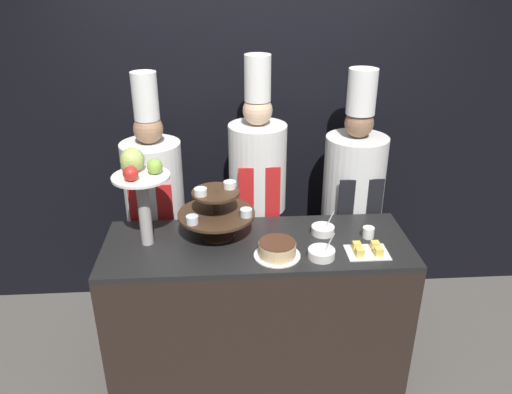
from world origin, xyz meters
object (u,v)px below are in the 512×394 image
object	(u,v)px
tiered_stand	(216,210)
cake_round	(277,249)
fruit_pedestal	(139,180)
cup_white	(368,232)
cake_square_tray	(367,250)
chef_center_left	(257,190)
serving_bowl_near	(321,253)
chef_center_right	(352,196)
serving_bowl_far	(323,230)
chef_left	(155,203)

from	to	relation	value
tiered_stand	cake_round	size ratio (longest dim) A/B	1.74
fruit_pedestal	cup_white	world-z (taller)	fruit_pedestal
cake_square_tray	chef_center_left	bearing A→B (deg)	129.48
serving_bowl_near	tiered_stand	bearing A→B (deg)	154.72
cake_square_tray	chef_center_right	world-z (taller)	chef_center_right
fruit_pedestal	serving_bowl_near	size ratio (longest dim) A/B	3.71
fruit_pedestal	serving_bowl_far	xyz separation A→B (m)	(1.06, 0.03, -0.37)
cup_white	chef_center_left	xyz separation A→B (m)	(-0.63, 0.52, 0.06)
tiered_stand	chef_center_left	size ratio (longest dim) A/B	0.24
cake_square_tray	serving_bowl_far	xyz separation A→B (m)	(-0.21, 0.24, 0.01)
fruit_pedestal	serving_bowl_far	size ratio (longest dim) A/B	3.77
cup_white	chef_center_right	bearing A→B (deg)	86.47
cake_square_tray	chef_center_left	xyz separation A→B (m)	(-0.58, 0.70, 0.07)
cup_white	chef_left	size ratio (longest dim) A/B	0.04
cake_round	chef_left	world-z (taller)	chef_left
serving_bowl_near	chef_center_right	world-z (taller)	chef_center_right
cake_round	cake_square_tray	distance (m)	0.51
fruit_pedestal	chef_left	size ratio (longest dim) A/B	0.31
fruit_pedestal	cup_white	xyz separation A→B (m)	(1.32, -0.04, -0.36)
cake_round	chef_left	bearing A→B (deg)	137.32
cake_square_tray	chef_center_left	size ratio (longest dim) A/B	0.12
fruit_pedestal	chef_center_right	xyz separation A→B (m)	(1.35, 0.49, -0.37)
cake_round	cake_square_tray	xyz separation A→B (m)	(0.51, -0.00, -0.03)
fruit_pedestal	cake_square_tray	bearing A→B (deg)	-9.49
cup_white	chef_center_right	distance (m)	0.52
fruit_pedestal	serving_bowl_far	distance (m)	1.12
chef_left	chef_center_left	distance (m)	0.70
cake_square_tray	chef_left	distance (m)	1.45
serving_bowl_far	chef_center_left	xyz separation A→B (m)	(-0.37, 0.46, 0.07)
serving_bowl_near	cup_white	bearing A→B (deg)	32.60
serving_bowl_near	chef_center_right	distance (m)	0.81
tiered_stand	cup_white	size ratio (longest dim) A/B	6.58
serving_bowl_near	chef_left	size ratio (longest dim) A/B	0.08
tiered_stand	serving_bowl_near	distance (m)	0.66
cake_round	cake_square_tray	bearing A→B (deg)	-0.10
cup_white	serving_bowl_far	xyz separation A→B (m)	(-0.26, 0.06, -0.01)
cup_white	chef_center_right	xyz separation A→B (m)	(0.03, 0.52, -0.01)
fruit_pedestal	cake_round	xyz separation A→B (m)	(0.76, -0.21, -0.35)
serving_bowl_far	chef_center_left	size ratio (longest dim) A/B	0.08
serving_bowl_far	chef_left	distance (m)	1.16
chef_left	chef_center_left	size ratio (longest dim) A/B	0.95
serving_bowl_near	chef_center_left	distance (m)	0.79
tiered_stand	chef_left	size ratio (longest dim) A/B	0.25
fruit_pedestal	chef_center_left	size ratio (longest dim) A/B	0.29
chef_left	chef_center_left	world-z (taller)	chef_center_left
serving_bowl_near	chef_center_left	size ratio (longest dim) A/B	0.08
serving_bowl_far	cake_square_tray	bearing A→B (deg)	-48.68
cake_square_tray	chef_left	world-z (taller)	chef_left
chef_left	chef_center_right	bearing A→B (deg)	-0.00
cup_white	serving_bowl_near	size ratio (longest dim) A/B	0.45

